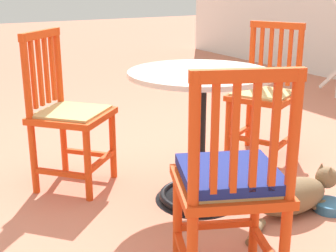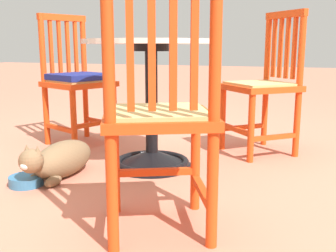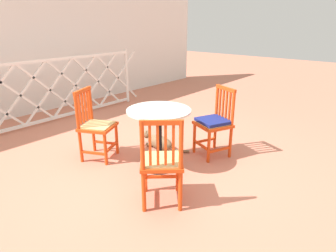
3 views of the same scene
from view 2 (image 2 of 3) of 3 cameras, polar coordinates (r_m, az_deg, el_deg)
name	(u,v)px [view 2 (image 2 of 3)]	position (r m, az deg, el deg)	size (l,w,h in m)	color
ground_plane	(162,168)	(2.33, -0.81, -6.00)	(24.00, 24.00, 0.00)	#C6755B
cafe_table	(152,118)	(2.31, -2.34, 1.10)	(0.76, 0.76, 0.73)	black
orange_chair_tucked_in	(77,82)	(2.91, -12.78, 6.17)	(0.52, 0.52, 0.91)	#D64214
orange_chair_by_planter	(159,119)	(1.45, -1.27, 1.00)	(0.54, 0.54, 0.91)	#D64214
orange_chair_facing_out	(264,87)	(2.67, 13.45, 5.42)	(0.57, 0.57, 0.91)	#D64214
tabby_cat	(59,161)	(2.22, -15.25, -4.75)	(0.28, 0.73, 0.23)	brown
pet_water_bowl	(26,181)	(2.17, -19.50, -7.32)	(0.17, 0.17, 0.05)	teal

